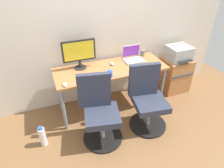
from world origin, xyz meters
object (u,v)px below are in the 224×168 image
object	(u,v)px
office_chair_left	(100,112)
office_chair_right	(147,100)
water_bottle_on_floor	(43,136)
coffee_mug	(110,74)
side_cabinet	(174,74)
printer	(179,53)
desktop_monitor	(79,52)
open_laptop	(133,56)

from	to	relation	value
office_chair_left	office_chair_right	world-z (taller)	same
office_chair_left	water_bottle_on_floor	xyz separation A→B (m)	(-0.75, 0.12, -0.28)
water_bottle_on_floor	coffee_mug	bearing A→B (deg)	11.16
office_chair_right	water_bottle_on_floor	world-z (taller)	office_chair_right
office_chair_left	side_cabinet	size ratio (longest dim) A/B	1.54
printer	side_cabinet	bearing A→B (deg)	90.00
side_cabinet	water_bottle_on_floor	bearing A→B (deg)	-167.90
office_chair_right	side_cabinet	world-z (taller)	office_chair_right
side_cabinet	desktop_monitor	distance (m)	1.82
open_laptop	desktop_monitor	bearing A→B (deg)	178.58
water_bottle_on_floor	open_laptop	world-z (taller)	open_laptop
desktop_monitor	office_chair_left	bearing A→B (deg)	-85.43
printer	desktop_monitor	distance (m)	1.71
water_bottle_on_floor	open_laptop	distance (m)	1.77
office_chair_left	printer	world-z (taller)	office_chair_left
water_bottle_on_floor	coffee_mug	world-z (taller)	coffee_mug
office_chair_right	printer	size ratio (longest dim) A/B	2.35
office_chair_right	side_cabinet	bearing A→B (deg)	34.16
office_chair_left	side_cabinet	bearing A→B (deg)	21.12
side_cabinet	coffee_mug	xyz separation A→B (m)	(-1.38, -0.31, 0.47)
side_cabinet	office_chair_left	bearing A→B (deg)	-158.88
desktop_monitor	open_laptop	size ratio (longest dim) A/B	1.55
water_bottle_on_floor	desktop_monitor	bearing A→B (deg)	40.53
open_laptop	printer	bearing A→B (deg)	-4.31
printer	water_bottle_on_floor	distance (m)	2.51
office_chair_left	side_cabinet	distance (m)	1.76
office_chair_left	printer	distance (m)	1.78
side_cabinet	printer	xyz separation A→B (m)	(0.00, -0.00, 0.42)
water_bottle_on_floor	coffee_mug	size ratio (longest dim) A/B	3.37
office_chair_left	open_laptop	world-z (taller)	open_laptop
side_cabinet	coffee_mug	world-z (taller)	coffee_mug
office_chair_left	side_cabinet	xyz separation A→B (m)	(1.64, 0.63, -0.12)
office_chair_left	open_laptop	xyz separation A→B (m)	(0.79, 0.69, 0.36)
water_bottle_on_floor	office_chair_right	bearing A→B (deg)	-4.64
printer	coffee_mug	distance (m)	1.41
office_chair_right	open_laptop	size ratio (longest dim) A/B	3.03
coffee_mug	open_laptop	bearing A→B (deg)	35.16
office_chair_right	coffee_mug	xyz separation A→B (m)	(-0.45, 0.32, 0.35)
desktop_monitor	side_cabinet	bearing A→B (deg)	-2.83
printer	desktop_monitor	bearing A→B (deg)	177.14
side_cabinet	water_bottle_on_floor	size ratio (longest dim) A/B	1.97
water_bottle_on_floor	printer	bearing A→B (deg)	12.08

